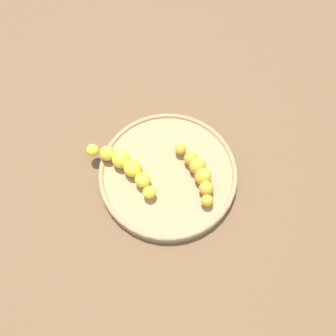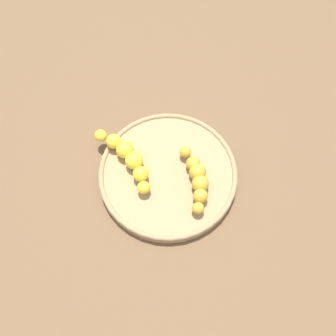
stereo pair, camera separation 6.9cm
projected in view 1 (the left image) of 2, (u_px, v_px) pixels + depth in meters
name	position (u px, v px, depth m)	size (l,w,h in m)	color
ground_plane	(168.00, 176.00, 0.72)	(2.40, 2.40, 0.00)	brown
fruit_bowl	(168.00, 174.00, 0.71)	(0.27, 0.27, 0.02)	#A08259
banana_yellow	(125.00, 166.00, 0.69)	(0.15, 0.09, 0.03)	yellow
banana_spotted	(198.00, 172.00, 0.69)	(0.14, 0.04, 0.03)	gold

